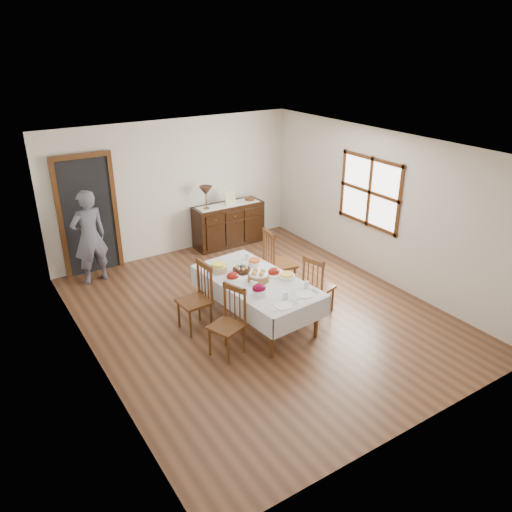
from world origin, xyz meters
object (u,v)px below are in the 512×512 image
dining_table (256,285)px  chair_left_far (197,297)px  sideboard (229,224)px  chair_right_near (317,285)px  person (89,234)px  table_lamp (206,192)px  chair_left_near (229,321)px  chair_right_far (277,261)px

dining_table → chair_left_far: 0.89m
chair_left_far → sideboard: bearing=138.6°
chair_right_near → chair_left_far: bearing=55.1°
dining_table → person: size_ratio=1.20×
chair_right_near → sideboard: size_ratio=0.66×
sideboard → table_lamp: table_lamp is taller
chair_left_near → chair_right_far: 1.93m
table_lamp → chair_right_far: bearing=-86.1°
chair_right_far → person: (-2.48, 2.05, 0.33)m
sideboard → table_lamp: bearing=-176.2°
chair_left_far → chair_right_near: size_ratio=1.07×
table_lamp → chair_left_far: bearing=-120.4°
chair_right_far → sideboard: 2.27m
dining_table → chair_right_near: 0.98m
chair_left_near → table_lamp: size_ratio=2.11×
chair_left_near → person: person is taller
dining_table → person: (-1.67, 2.68, 0.27)m
dining_table → chair_left_near: bearing=-151.9°
person → chair_left_far: bearing=101.3°
chair_right_near → sideboard: bearing=-20.5°
dining_table → sideboard: bearing=62.8°
chair_left_near → person: 3.32m
chair_right_far → table_lamp: table_lamp is taller
chair_left_near → table_lamp: 3.69m
sideboard → table_lamp: size_ratio=3.15×
chair_right_near → person: bearing=25.1°
chair_left_near → chair_right_near: bearing=76.6°
chair_left_far → table_lamp: 3.02m
chair_left_far → chair_right_far: size_ratio=0.93×
chair_right_near → sideboard: (0.25, 3.17, -0.05)m
sideboard → chair_right_near: bearing=-94.4°
dining_table → chair_left_far: size_ratio=2.07×
sideboard → person: person is taller
sideboard → chair_left_far: bearing=-127.8°
chair_left_far → table_lamp: table_lamp is taller
chair_right_far → chair_right_near: bearing=-163.8°
chair_left_near → sideboard: size_ratio=0.67×
chair_left_far → table_lamp: bearing=146.0°
chair_left_far → chair_right_near: chair_left_far is taller
chair_left_near → dining_table: bearing=103.0°
chair_left_far → table_lamp: (1.49, 2.54, 0.70)m
chair_left_far → sideboard: chair_left_far is taller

